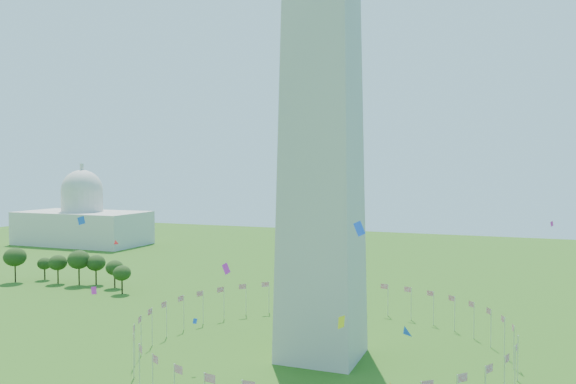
% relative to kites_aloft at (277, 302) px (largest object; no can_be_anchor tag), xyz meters
% --- Properties ---
extents(flag_ring, '(80.24, 80.24, 9.00)m').
position_rel_kites_aloft_xyz_m(flag_ring, '(-0.60, 27.36, -13.75)').
color(flag_ring, silver).
rests_on(flag_ring, ground).
extents(capitol_building, '(70.00, 35.00, 46.00)m').
position_rel_kites_aloft_xyz_m(capitol_building, '(-180.60, 157.36, 4.75)').
color(capitol_building, beige).
rests_on(capitol_building, ground).
extents(kites_aloft, '(120.07, 62.94, 31.11)m').
position_rel_kites_aloft_xyz_m(kites_aloft, '(0.00, 0.00, 0.00)').
color(kites_aloft, blue).
rests_on(kites_aloft, ground).
extents(tree_line_west, '(55.35, 15.10, 12.46)m').
position_rel_kites_aloft_xyz_m(tree_line_west, '(-108.46, 67.91, -12.79)').
color(tree_line_west, '#294918').
rests_on(tree_line_west, ground).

